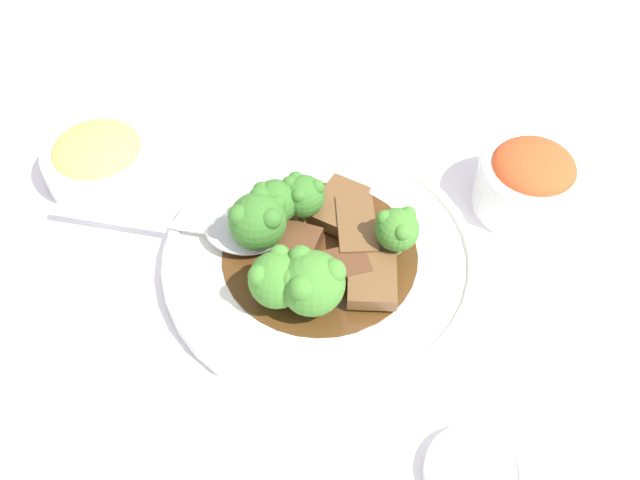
{
  "coord_description": "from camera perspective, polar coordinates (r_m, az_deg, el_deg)",
  "views": [
    {
      "loc": [
        -0.33,
        0.21,
        0.51
      ],
      "look_at": [
        0.0,
        0.0,
        0.03
      ],
      "focal_mm": 42.0,
      "sensor_mm": 36.0,
      "label": 1
    }
  ],
  "objects": [
    {
      "name": "beef_strip_4",
      "position": [
        0.64,
        2.9,
        0.78
      ],
      "size": [
        0.07,
        0.06,
        0.01
      ],
      "color": "brown",
      "rests_on": "main_plate"
    },
    {
      "name": "beef_strip_1",
      "position": [
        0.66,
        1.35,
        2.69
      ],
      "size": [
        0.06,
        0.07,
        0.01
      ],
      "color": "brown",
      "rests_on": "main_plate"
    },
    {
      "name": "beef_strip_3",
      "position": [
        0.6,
        3.99,
        -3.08
      ],
      "size": [
        0.06,
        0.06,
        0.01
      ],
      "color": "brown",
      "rests_on": "main_plate"
    },
    {
      "name": "broccoli_floret_0",
      "position": [
        0.57,
        -0.61,
        -3.22
      ],
      "size": [
        0.05,
        0.05,
        0.05
      ],
      "color": "#8EB756",
      "rests_on": "main_plate"
    },
    {
      "name": "broccoli_floret_5",
      "position": [
        0.58,
        -3.28,
        -2.96
      ],
      "size": [
        0.05,
        0.05,
        0.05
      ],
      "color": "#8EB756",
      "rests_on": "main_plate"
    },
    {
      "name": "side_bowl_kimchi",
      "position": [
        0.69,
        15.68,
        4.43
      ],
      "size": [
        0.09,
        0.09,
        0.06
      ],
      "color": "white",
      "rests_on": "ground_plane"
    },
    {
      "name": "paper_napkin",
      "position": [
        0.59,
        -17.49,
        -13.74
      ],
      "size": [
        0.13,
        0.1,
        0.01
      ],
      "color": "white",
      "rests_on": "ground_plane"
    },
    {
      "name": "broccoli_floret_1",
      "position": [
        0.63,
        -3.42,
        2.96
      ],
      "size": [
        0.04,
        0.04,
        0.05
      ],
      "color": "#7FA84C",
      "rests_on": "main_plate"
    },
    {
      "name": "side_bowl_appetizer",
      "position": [
        0.73,
        -16.51,
        6.03
      ],
      "size": [
        0.1,
        0.1,
        0.04
      ],
      "color": "white",
      "rests_on": "ground_plane"
    },
    {
      "name": "beef_strip_2",
      "position": [
        0.62,
        -2.25,
        -1.59
      ],
      "size": [
        0.07,
        0.08,
        0.01
      ],
      "color": "#56331E",
      "rests_on": "main_plate"
    },
    {
      "name": "ground_plane",
      "position": [
        0.64,
        0.0,
        -1.92
      ],
      "size": [
        4.0,
        4.0,
        0.0
      ],
      "primitive_type": "plane",
      "color": "silver"
    },
    {
      "name": "broccoli_floret_4",
      "position": [
        0.61,
        5.91,
        0.83
      ],
      "size": [
        0.04,
        0.04,
        0.04
      ],
      "color": "#8EB756",
      "rests_on": "main_plate"
    },
    {
      "name": "serving_spoon",
      "position": [
        0.64,
        -7.18,
        0.64
      ],
      "size": [
        0.16,
        0.16,
        0.01
      ],
      "color": "#B7B7BC",
      "rests_on": "main_plate"
    },
    {
      "name": "broccoli_floret_2",
      "position": [
        0.61,
        -4.77,
        1.53
      ],
      "size": [
        0.05,
        0.05,
        0.05
      ],
      "color": "#7FA84C",
      "rests_on": "main_plate"
    },
    {
      "name": "beef_strip_0",
      "position": [
        0.61,
        1.3,
        -2.12
      ],
      "size": [
        0.04,
        0.06,
        0.01
      ],
      "color": "#56331E",
      "rests_on": "main_plate"
    },
    {
      "name": "broccoli_floret_3",
      "position": [
        0.63,
        -1.3,
        3.39
      ],
      "size": [
        0.04,
        0.04,
        0.05
      ],
      "color": "#8EB756",
      "rests_on": "main_plate"
    },
    {
      "name": "sauce_dish",
      "position": [
        0.55,
        11.69,
        -17.01
      ],
      "size": [
        0.07,
        0.07,
        0.01
      ],
      "color": "white",
      "rests_on": "ground_plane"
    },
    {
      "name": "main_plate",
      "position": [
        0.64,
        0.0,
        -1.37
      ],
      "size": [
        0.27,
        0.27,
        0.02
      ],
      "color": "white",
      "rests_on": "ground_plane"
    }
  ]
}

